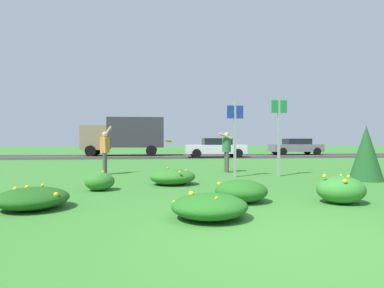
# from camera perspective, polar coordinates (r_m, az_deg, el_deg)

# --- Properties ---
(ground_plane) EXTENTS (120.00, 120.00, 0.00)m
(ground_plane) POSITION_cam_1_polar(r_m,az_deg,el_deg) (14.38, 0.17, -4.37)
(ground_plane) COLOR #387A2D
(highway_strip) EXTENTS (120.00, 7.43, 0.01)m
(highway_strip) POSITION_cam_1_polar(r_m,az_deg,el_deg) (24.86, -2.46, -2.28)
(highway_strip) COLOR #2D2D30
(highway_strip) RESTS_ON ground
(highway_center_stripe) EXTENTS (120.00, 0.16, 0.00)m
(highway_center_stripe) POSITION_cam_1_polar(r_m,az_deg,el_deg) (24.86, -2.46, -2.27)
(highway_center_stripe) COLOR yellow
(highway_center_stripe) RESTS_ON ground
(daylily_clump_mid_center) EXTENTS (0.73, 0.69, 0.49)m
(daylily_clump_mid_center) POSITION_cam_1_polar(r_m,az_deg,el_deg) (8.06, -16.74, -6.65)
(daylily_clump_mid_center) COLOR #2D7526
(daylily_clump_mid_center) RESTS_ON ground
(daylily_clump_front_left) EXTENTS (0.94, 0.83, 0.58)m
(daylily_clump_front_left) POSITION_cam_1_polar(r_m,az_deg,el_deg) (6.83, 25.84, -7.62)
(daylily_clump_front_left) COLOR #337F2D
(daylily_clump_front_left) RESTS_ON ground
(daylily_clump_mid_left) EXTENTS (1.06, 0.94, 0.44)m
(daylily_clump_mid_left) POSITION_cam_1_polar(r_m,az_deg,el_deg) (6.35, 9.10, -8.60)
(daylily_clump_mid_left) COLOR #23661E
(daylily_clump_mid_left) RESTS_ON ground
(daylily_clump_front_center) EXTENTS (1.28, 1.13, 0.48)m
(daylily_clump_front_center) POSITION_cam_1_polar(r_m,az_deg,el_deg) (8.75, -3.61, -6.07)
(daylily_clump_front_center) COLOR #2D7526
(daylily_clump_front_center) RESTS_ON ground
(daylily_clump_front_right) EXTENTS (1.22, 1.13, 0.43)m
(daylily_clump_front_right) POSITION_cam_1_polar(r_m,az_deg,el_deg) (5.00, 3.24, -11.44)
(daylily_clump_front_right) COLOR #23661E
(daylily_clump_front_right) RESTS_ON ground
(daylily_clump_mid_right) EXTENTS (1.26, 1.23, 0.42)m
(daylily_clump_mid_right) POSITION_cam_1_polar(r_m,az_deg,el_deg) (6.37, -27.43, -8.90)
(daylily_clump_mid_right) COLOR #1E5619
(daylily_clump_mid_right) RESTS_ON ground
(sign_post_near_path) EXTENTS (0.56, 0.10, 2.57)m
(sign_post_near_path) POSITION_cam_1_polar(r_m,az_deg,el_deg) (10.60, 7.97, 2.31)
(sign_post_near_path) COLOR #93969B
(sign_post_near_path) RESTS_ON ground
(sign_post_by_roadside) EXTENTS (0.56, 0.10, 2.79)m
(sign_post_by_roadside) POSITION_cam_1_polar(r_m,az_deg,el_deg) (11.22, 15.81, 2.83)
(sign_post_by_roadside) COLOR #93969B
(sign_post_by_roadside) RESTS_ON ground
(evergreen_shrub_side) EXTENTS (1.00, 1.00, 1.72)m
(evergreen_shrub_side) POSITION_cam_1_polar(r_m,az_deg,el_deg) (11.00, 29.57, -1.46)
(evergreen_shrub_side) COLOR #1E5123
(evergreen_shrub_side) RESTS_ON ground
(person_thrower_orange_shirt) EXTENTS (0.41, 0.50, 1.81)m
(person_thrower_orange_shirt) POSITION_cam_1_polar(r_m,az_deg,el_deg) (11.79, -15.83, -0.85)
(person_thrower_orange_shirt) COLOR orange
(person_thrower_orange_shirt) RESTS_ON ground
(person_catcher_green_shirt) EXTENTS (0.54, 0.51, 1.58)m
(person_catcher_green_shirt) POSITION_cam_1_polar(r_m,az_deg,el_deg) (12.20, 6.40, -0.81)
(person_catcher_green_shirt) COLOR #287038
(person_catcher_green_shirt) RESTS_ON ground
(frisbee_orange) EXTENTS (0.28, 0.27, 0.16)m
(frisbee_orange) POSITION_cam_1_polar(r_m,az_deg,el_deg) (11.87, -4.36, 0.56)
(frisbee_orange) COLOR orange
(car_gray_leftmost) EXTENTS (4.50, 2.00, 1.45)m
(car_gray_leftmost) POSITION_cam_1_polar(r_m,az_deg,el_deg) (29.13, 18.69, -0.45)
(car_gray_leftmost) COLOR slate
(car_gray_leftmost) RESTS_ON ground
(car_white_center_left) EXTENTS (4.50, 2.00, 1.45)m
(car_white_center_left) POSITION_cam_1_polar(r_m,az_deg,el_deg) (23.51, 4.40, -0.65)
(car_white_center_left) COLOR silver
(car_white_center_left) RESTS_ON ground
(box_truck_tan) EXTENTS (6.70, 2.46, 3.20)m
(box_truck_tan) POSITION_cam_1_polar(r_m,az_deg,el_deg) (26.62, -12.22, 1.77)
(box_truck_tan) COLOR #937F60
(box_truck_tan) RESTS_ON ground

